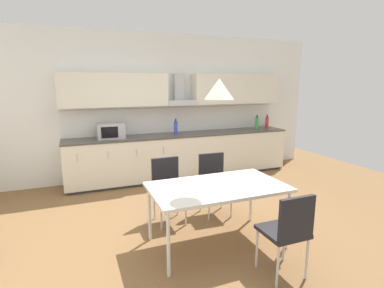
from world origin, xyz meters
The scene contains 14 objects.
ground_plane centered at (0.00, 0.00, -0.01)m, with size 9.36×7.44×0.02m, color brown.
wall_back centered at (0.00, 2.53, 1.41)m, with size 7.49×0.10×2.83m, color white.
kitchen_counter centered at (0.65, 2.16, 0.44)m, with size 4.50×0.66×0.88m.
backsplash_tile centered at (0.65, 2.47, 1.13)m, with size 4.48×0.02×0.50m, color silver.
upper_wall_cabinets centered at (0.65, 2.31, 1.74)m, with size 4.48×0.40×0.61m.
microwave centered at (-0.74, 2.16, 1.02)m, with size 0.48×0.35×0.28m.
bottle_red centered at (2.68, 2.21, 1.01)m, with size 0.08×0.08×0.30m.
bottle_green centered at (2.37, 2.14, 1.01)m, with size 0.08×0.08×0.30m.
bottle_blue centered at (0.51, 2.17, 1.01)m, with size 0.07×0.07×0.31m.
dining_table centered at (0.13, -0.45, 0.68)m, with size 1.54×0.88×0.72m.
chair_far_left centered at (-0.22, 0.37, 0.53)m, with size 0.40×0.40×0.87m.
chair_far_right centered at (0.48, 0.37, 0.53)m, with size 0.42×0.42×0.87m.
chair_near_right centered at (0.47, -1.27, 0.53)m, with size 0.40×0.40×0.87m.
pendant_lamp centered at (0.13, -0.45, 1.81)m, with size 0.32×0.32×0.22m, color silver.
Camera 1 is at (-1.35, -3.37, 1.87)m, focal length 28.00 mm.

